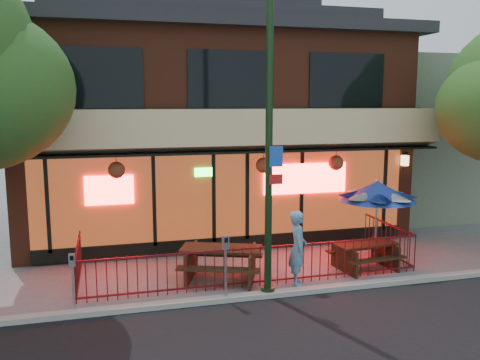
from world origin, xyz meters
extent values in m
plane|color=gray|center=(0.00, 0.00, 0.00)|extent=(80.00, 80.00, 0.00)
cube|color=#999993|center=(0.00, -0.50, 0.06)|extent=(80.00, 0.25, 0.12)
cube|color=maroon|center=(0.00, 7.20, 3.25)|extent=(12.00, 8.00, 6.50)
cube|color=#59230F|center=(0.00, 3.18, 1.65)|extent=(11.00, 0.06, 2.60)
cube|color=#FF0C0C|center=(2.30, 3.10, 2.10)|extent=(2.60, 0.04, 0.90)
cube|color=#FF0C0C|center=(-3.40, 3.10, 2.00)|extent=(1.30, 0.04, 0.80)
cube|color=#D4B386|center=(0.00, 2.70, 3.55)|extent=(12.20, 1.33, 1.26)
cube|color=black|center=(-3.60, 3.18, 5.00)|extent=(2.40, 0.06, 1.60)
cube|color=black|center=(0.00, 3.18, 5.00)|extent=(2.40, 0.06, 1.60)
cube|color=black|center=(3.60, 3.18, 5.00)|extent=(2.40, 0.06, 1.60)
cube|color=black|center=(0.00, 3.15, 0.25)|extent=(11.00, 0.12, 0.40)
cube|color=#FFC672|center=(5.60, 3.02, 2.55)|extent=(0.18, 0.18, 0.32)
cube|color=gray|center=(9.00, 7.70, 3.00)|extent=(6.00, 7.00, 6.00)
cube|color=#511116|center=(0.00, 0.20, 0.95)|extent=(8.40, 0.04, 0.04)
cube|color=#511116|center=(0.00, 0.20, 0.12)|extent=(8.40, 0.04, 0.04)
cube|color=#511116|center=(-4.20, 1.50, 0.95)|extent=(0.04, 2.60, 0.04)
cube|color=#511116|center=(4.20, 1.50, 0.95)|extent=(0.04, 2.60, 0.04)
cylinder|color=#511116|center=(0.00, 0.20, 0.50)|extent=(0.02, 0.02, 1.00)
cylinder|color=black|center=(0.00, -0.40, 3.50)|extent=(0.16, 0.16, 7.00)
cylinder|color=black|center=(0.00, -0.40, 0.10)|extent=(0.32, 0.32, 0.20)
cube|color=#194CB2|center=(0.12, -0.55, 3.20)|extent=(0.30, 0.02, 0.45)
cube|color=red|center=(0.12, -0.55, 2.70)|extent=(0.30, 0.02, 0.22)
cube|color=#382314|center=(-1.51, 1.11, 0.40)|extent=(0.57, 1.34, 0.81)
cube|color=#382314|center=(-0.09, 0.57, 0.40)|extent=(0.57, 1.34, 0.81)
cube|color=#382314|center=(-0.80, 0.84, 0.81)|extent=(2.12, 1.47, 0.07)
cube|color=#382314|center=(-1.02, 0.28, 0.48)|extent=(1.94, 0.99, 0.05)
cube|color=#382314|center=(-0.58, 1.40, 0.48)|extent=(1.94, 0.99, 0.05)
cube|color=#311E11|center=(2.41, 0.63, 0.34)|extent=(0.19, 1.19, 0.68)
cube|color=#311E11|center=(3.69, 0.77, 0.34)|extent=(0.19, 1.19, 0.68)
cube|color=#311E11|center=(3.05, 0.70, 0.68)|extent=(1.72, 0.87, 0.06)
cube|color=#311E11|center=(3.11, 0.20, 0.40)|extent=(1.67, 0.44, 0.05)
cube|color=#311E11|center=(2.99, 1.20, 0.40)|extent=(1.67, 0.44, 0.05)
cylinder|color=gray|center=(3.60, 1.16, 1.07)|extent=(0.05, 0.05, 2.14)
cone|color=navy|center=(3.60, 1.16, 1.99)|extent=(2.04, 2.04, 0.53)
sphere|color=gray|center=(3.60, 1.16, 2.28)|extent=(0.10, 0.10, 0.10)
imported|color=#5B91B6|center=(0.92, 0.10, 0.91)|extent=(0.60, 0.76, 1.82)
cylinder|color=gray|center=(-1.00, -0.48, 0.60)|extent=(0.05, 0.05, 1.21)
cube|color=gray|center=(-1.00, -0.48, 1.34)|extent=(0.16, 0.14, 0.31)
cube|color=black|center=(-1.00, -0.54, 1.40)|extent=(0.09, 0.03, 0.11)
cylinder|color=#9FA1A8|center=(-4.21, -0.40, 0.53)|extent=(0.05, 0.05, 1.06)
cube|color=#9FA1A8|center=(-4.21, -0.40, 1.18)|extent=(0.13, 0.11, 0.27)
cube|color=black|center=(-4.21, -0.45, 1.24)|extent=(0.08, 0.02, 0.10)
camera|label=1|loc=(-3.44, -10.92, 4.38)|focal=38.00mm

